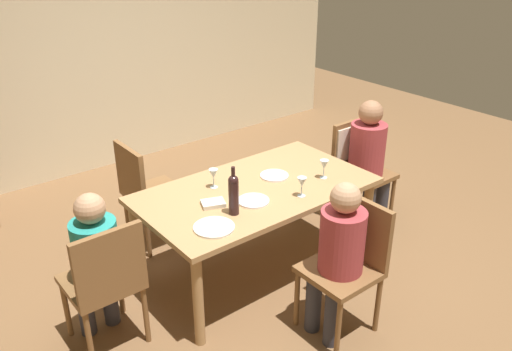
% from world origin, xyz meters
% --- Properties ---
extents(ground_plane, '(10.00, 10.00, 0.00)m').
position_xyz_m(ground_plane, '(0.00, 0.00, 0.00)').
color(ground_plane, brown).
extents(rear_room_partition, '(6.40, 0.12, 2.70)m').
position_xyz_m(rear_room_partition, '(0.00, 2.69, 1.35)').
color(rear_room_partition, beige).
rests_on(rear_room_partition, ground_plane).
extents(dining_table, '(1.75, 0.98, 0.73)m').
position_xyz_m(dining_table, '(0.00, 0.00, 0.65)').
color(dining_table, '#A87F51').
rests_on(dining_table, ground_plane).
extents(chair_right_end, '(0.44, 0.46, 0.92)m').
position_xyz_m(chair_right_end, '(1.26, 0.12, 0.59)').
color(chair_right_end, brown).
rests_on(chair_right_end, ground_plane).
extents(chair_near, '(0.44, 0.44, 0.92)m').
position_xyz_m(chair_near, '(0.09, -0.87, 0.53)').
color(chair_near, brown).
rests_on(chair_near, ground_plane).
extents(chair_left_end, '(0.44, 0.44, 0.92)m').
position_xyz_m(chair_left_end, '(-1.26, -0.09, 0.53)').
color(chair_left_end, brown).
rests_on(chair_left_end, ground_plane).
extents(chair_far_left, '(0.44, 0.44, 0.92)m').
position_xyz_m(chair_far_left, '(-0.48, 0.87, 0.53)').
color(chair_far_left, brown).
rests_on(chair_far_left, ground_plane).
extents(person_woman_host, '(0.32, 0.36, 1.15)m').
position_xyz_m(person_woman_host, '(1.26, -0.03, 0.66)').
color(person_woman_host, '#33333D').
rests_on(person_woman_host, ground_plane).
extents(person_man_bearded, '(0.33, 0.29, 1.10)m').
position_xyz_m(person_man_bearded, '(-0.03, -0.87, 0.64)').
color(person_man_bearded, '#33333D').
rests_on(person_man_bearded, ground_plane).
extents(person_man_guest, '(0.28, 0.33, 1.08)m').
position_xyz_m(person_man_guest, '(-1.26, 0.03, 0.63)').
color(person_man_guest, '#33333D').
rests_on(person_man_guest, ground_plane).
extents(wine_bottle_tall_green, '(0.07, 0.07, 0.35)m').
position_xyz_m(wine_bottle_tall_green, '(-0.36, -0.21, 0.88)').
color(wine_bottle_tall_green, black).
rests_on(wine_bottle_tall_green, dining_table).
extents(wine_glass_near_left, '(0.07, 0.07, 0.15)m').
position_xyz_m(wine_glass_near_left, '(0.51, -0.19, 0.83)').
color(wine_glass_near_left, silver).
rests_on(wine_glass_near_left, dining_table).
extents(wine_glass_centre, '(0.07, 0.07, 0.15)m').
position_xyz_m(wine_glass_centre, '(0.17, -0.31, 0.83)').
color(wine_glass_centre, silver).
rests_on(wine_glass_centre, dining_table).
extents(wine_glass_near_right, '(0.07, 0.07, 0.15)m').
position_xyz_m(wine_glass_near_right, '(-0.24, 0.20, 0.83)').
color(wine_glass_near_right, silver).
rests_on(wine_glass_near_right, dining_table).
extents(dinner_plate_host, '(0.22, 0.22, 0.01)m').
position_xyz_m(dinner_plate_host, '(0.23, 0.06, 0.74)').
color(dinner_plate_host, white).
rests_on(dinner_plate_host, dining_table).
extents(dinner_plate_guest_left, '(0.27, 0.27, 0.01)m').
position_xyz_m(dinner_plate_guest_left, '(-0.57, -0.28, 0.74)').
color(dinner_plate_guest_left, silver).
rests_on(dinner_plate_guest_left, dining_table).
extents(dinner_plate_guest_right, '(0.23, 0.23, 0.01)m').
position_xyz_m(dinner_plate_guest_right, '(-0.15, -0.16, 0.74)').
color(dinner_plate_guest_right, white).
rests_on(dinner_plate_guest_right, dining_table).
extents(folded_napkin, '(0.19, 0.17, 0.03)m').
position_xyz_m(folded_napkin, '(-0.40, -0.03, 0.74)').
color(folded_napkin, beige).
rests_on(folded_napkin, dining_table).
extents(handbag, '(0.19, 0.30, 0.22)m').
position_xyz_m(handbag, '(-0.04, 0.87, 0.11)').
color(handbag, brown).
rests_on(handbag, ground_plane).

